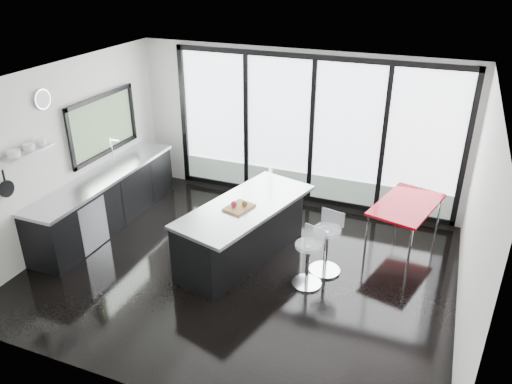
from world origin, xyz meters
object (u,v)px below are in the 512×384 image
at_px(bar_stool_near, 307,264).
at_px(bar_stool_far, 326,250).
at_px(island, 242,230).
at_px(red_table, 404,224).

bearing_deg(bar_stool_near, bar_stool_far, 86.86).
height_order(island, bar_stool_near, island).
bearing_deg(bar_stool_near, island, -177.31).
distance_m(island, bar_stool_near, 1.17).
height_order(island, bar_stool_far, island).
bearing_deg(bar_stool_far, island, -162.97).
distance_m(island, bar_stool_far, 1.29).
height_order(bar_stool_near, red_table, red_table).
xyz_separation_m(bar_stool_near, bar_stool_far, (0.16, 0.41, 0.03)).
height_order(bar_stool_far, red_table, red_table).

